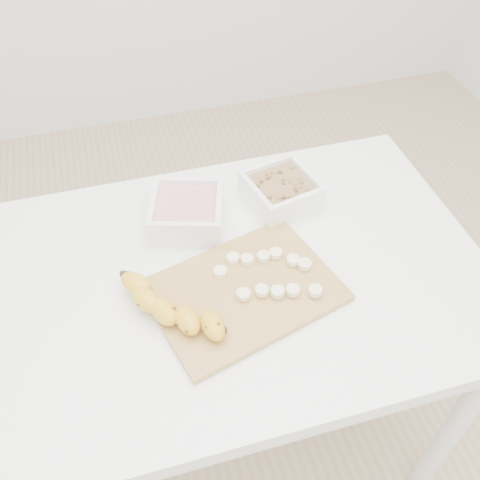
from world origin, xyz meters
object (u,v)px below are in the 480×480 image
object	(u,v)px
cutting_board	(244,291)
banana	(173,308)
table	(244,299)
bowl_granola	(281,191)
bowl_yogurt	(187,212)

from	to	relation	value
cutting_board	banana	distance (m)	0.15
table	banana	bearing A→B (deg)	-153.47
table	bowl_granola	size ratio (longest dim) A/B	5.77
bowl_granola	cutting_board	size ratio (longest dim) A/B	0.49
bowl_yogurt	banana	size ratio (longest dim) A/B	0.82
bowl_yogurt	bowl_granola	size ratio (longest dim) A/B	1.11
table	cutting_board	xyz separation A→B (m)	(-0.02, -0.06, 0.10)
table	bowl_granola	xyz separation A→B (m)	(0.14, 0.17, 0.13)
cutting_board	banana	xyz separation A→B (m)	(-0.14, -0.02, 0.03)
bowl_yogurt	table	bearing A→B (deg)	-63.34
banana	table	bearing A→B (deg)	-3.68
bowl_yogurt	bowl_granola	distance (m)	0.22
bowl_granola	table	bearing A→B (deg)	-128.41
banana	bowl_granola	bearing A→B (deg)	10.22
bowl_granola	banana	bearing A→B (deg)	-139.57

